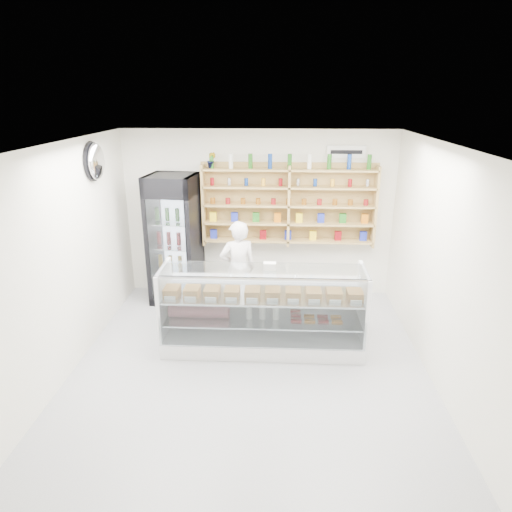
{
  "coord_description": "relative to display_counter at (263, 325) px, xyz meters",
  "views": [
    {
      "loc": [
        0.33,
        -4.99,
        3.32
      ],
      "look_at": [
        0.04,
        0.9,
        1.22
      ],
      "focal_mm": 32.0,
      "sensor_mm": 36.0,
      "label": 1
    }
  ],
  "objects": [
    {
      "name": "display_counter",
      "position": [
        0.0,
        0.0,
        0.0
      ],
      "size": [
        2.7,
        0.81,
        1.18
      ],
      "color": "white",
      "rests_on": "floor"
    },
    {
      "name": "wall_sign",
      "position": [
        1.26,
        1.9,
        2.12
      ],
      "size": [
        0.62,
        0.03,
        0.2
      ],
      "primitive_type": "cube",
      "color": "white",
      "rests_on": "back_wall"
    },
    {
      "name": "shop_worker",
      "position": [
        -0.41,
        0.95,
        0.44
      ],
      "size": [
        0.65,
        0.52,
        1.55
      ],
      "primitive_type": "imported",
      "rotation": [
        0.0,
        0.0,
        3.44
      ],
      "color": "white",
      "rests_on": "floor"
    },
    {
      "name": "room",
      "position": [
        -0.14,
        -0.57,
        1.07
      ],
      "size": [
        5.0,
        5.0,
        5.0
      ],
      "color": "#A5A5A9",
      "rests_on": "ground"
    },
    {
      "name": "potted_plant",
      "position": [
        -0.89,
        1.77,
        1.99
      ],
      "size": [
        0.15,
        0.13,
        0.26
      ],
      "primitive_type": "imported",
      "rotation": [
        0.0,
        0.0,
        -0.11
      ],
      "color": "#1E6626",
      "rests_on": "wall_shelving"
    },
    {
      "name": "wall_shelving",
      "position": [
        0.36,
        1.77,
        1.26
      ],
      "size": [
        2.84,
        0.28,
        1.33
      ],
      "color": "tan",
      "rests_on": "back_wall"
    },
    {
      "name": "security_mirror",
      "position": [
        -2.31,
        0.63,
        2.12
      ],
      "size": [
        0.15,
        0.5,
        0.5
      ],
      "primitive_type": "ellipsoid",
      "color": "silver",
      "rests_on": "left_wall"
    },
    {
      "name": "drinks_cooler",
      "position": [
        -1.5,
        1.51,
        0.74
      ],
      "size": [
        0.85,
        0.83,
        2.13
      ],
      "rotation": [
        0.0,
        0.0,
        -0.12
      ],
      "color": "black",
      "rests_on": "floor"
    }
  ]
}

